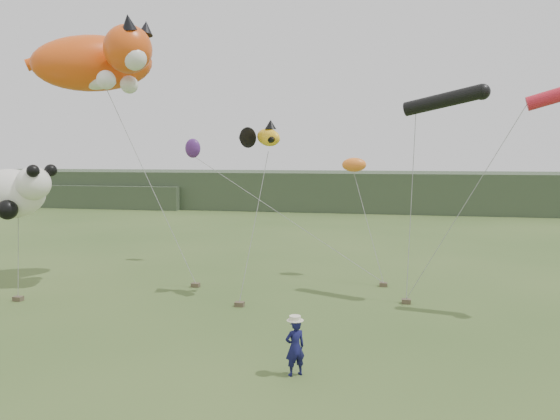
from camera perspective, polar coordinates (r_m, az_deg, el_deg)
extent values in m
plane|color=#385123|center=(17.28, -5.36, -13.91)|extent=(120.00, 120.00, 0.00)
cube|color=#2D3D28|center=(60.85, 7.25, 2.08)|extent=(90.00, 12.00, 4.00)
cube|color=#2D3D28|center=(67.43, -19.32, 1.52)|extent=(25.00, 8.00, 2.50)
imported|color=#121344|center=(14.82, 1.58, -14.16)|extent=(0.66, 0.62, 1.52)
cube|color=brown|center=(24.64, -8.82, -7.75)|extent=(0.35, 0.28, 0.18)
cube|color=brown|center=(21.39, -4.25, -9.79)|extent=(0.35, 0.28, 0.18)
cube|color=brown|center=(22.29, 13.05, -9.28)|extent=(0.35, 0.28, 0.18)
cube|color=brown|center=(24.48, -25.68, -8.34)|extent=(0.35, 0.28, 0.18)
cube|color=brown|center=(24.88, 10.75, -7.66)|extent=(0.35, 0.28, 0.18)
ellipsoid|color=#E24D11|center=(26.89, -18.85, 14.29)|extent=(5.78, 5.73, 3.02)
sphere|color=#E24D11|center=(24.89, -15.60, 15.90)|extent=(2.04, 2.04, 2.04)
cone|color=black|center=(24.44, -15.56, 18.40)|extent=(0.63, 0.77, 0.76)
cone|color=black|center=(25.34, -13.85, 17.98)|extent=(0.63, 0.73, 0.72)
sphere|color=silver|center=(24.32, -14.97, 15.08)|extent=(1.02, 1.02, 1.02)
ellipsoid|color=silver|center=(26.36, -18.74, 12.49)|extent=(1.99, 1.00, 0.62)
sphere|color=silver|center=(24.41, -17.72, 12.82)|extent=(0.79, 0.79, 0.79)
sphere|color=silver|center=(25.69, -15.48, 12.51)|extent=(0.79, 0.79, 0.79)
cylinder|color=#E24D11|center=(29.27, -23.07, 14.31)|extent=(2.11, 1.54, 1.23)
ellipsoid|color=yellow|center=(22.20, -1.23, 7.60)|extent=(1.45, 1.32, 0.88)
cone|color=black|center=(22.75, -3.86, 7.54)|extent=(1.04, 1.07, 0.85)
cone|color=black|center=(22.20, -0.99, 8.94)|extent=(0.47, 0.47, 0.38)
cone|color=black|center=(21.67, -0.78, 7.40)|extent=(0.50, 0.53, 0.38)
cone|color=black|center=(22.59, -0.25, 7.33)|extent=(0.50, 0.53, 0.38)
cylinder|color=black|center=(22.84, 16.65, 10.90)|extent=(3.13, 1.68, 1.11)
sphere|color=black|center=(22.53, 20.38, 11.50)|extent=(0.62, 0.62, 0.62)
ellipsoid|color=white|center=(24.05, -26.38, 1.54)|extent=(2.94, 1.96, 1.96)
sphere|color=white|center=(22.98, -24.37, 2.55)|extent=(1.31, 1.31, 1.31)
sphere|color=black|center=(22.41, -24.40, 3.74)|extent=(0.48, 0.48, 0.48)
sphere|color=black|center=(23.10, -22.83, 3.84)|extent=(0.48, 0.48, 0.48)
sphere|color=black|center=(23.07, -26.59, 0.03)|extent=(0.76, 0.76, 0.76)
ellipsoid|color=orange|center=(26.18, 7.75, 4.71)|extent=(1.14, 0.67, 0.67)
ellipsoid|color=#4F2270|center=(29.96, -9.10, 6.39)|extent=(0.85, 0.57, 1.04)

